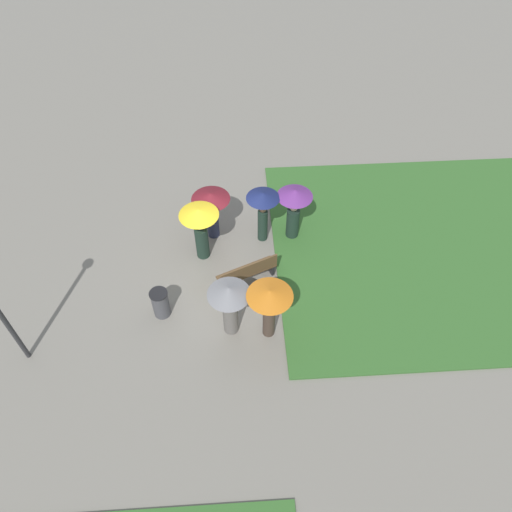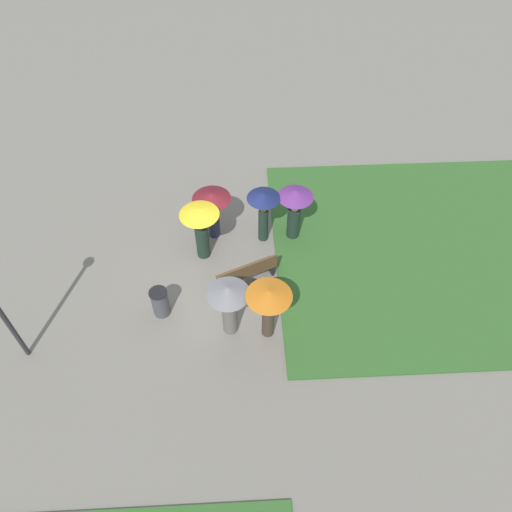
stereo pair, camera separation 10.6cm
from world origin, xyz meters
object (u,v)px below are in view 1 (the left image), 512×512
Objects in this scene: crowd_person_purple at (294,205)px; crowd_person_orange at (270,302)px; crowd_person_grey at (229,301)px; crowd_person_yellow at (200,225)px; crowd_person_maroon at (211,205)px; park_bench at (248,272)px; crowd_person_navy at (263,207)px; trash_bin at (161,303)px.

crowd_person_orange is at bearing -85.19° from crowd_person_purple.
crowd_person_orange is (-0.99, 0.17, 0.10)m from crowd_person_grey.
crowd_person_yellow is 1.10× the size of crowd_person_maroon.
crowd_person_orange is at bearing 82.20° from park_bench.
park_bench is 2.01m from crowd_person_navy.
park_bench is at bearing -27.30° from crowd_person_grey.
park_bench is 0.93× the size of crowd_person_yellow.
trash_bin is 2.49m from crowd_person_yellow.
crowd_person_purple is 0.93m from crowd_person_navy.
crowd_person_yellow is at bearing -118.33° from trash_bin.
trash_bin is 0.53× the size of crowd_person_maroon.
crowd_person_grey reaches higher than trash_bin.
trash_bin is 0.48× the size of crowd_person_yellow.
trash_bin is 0.49× the size of crowd_person_navy.
crowd_person_navy is at bearing -130.67° from park_bench.
crowd_person_maroon is (0.97, -1.96, 0.80)m from park_bench.
crowd_person_yellow is at bearing -146.32° from crowd_person_purple.
park_bench is at bearing -109.07° from crowd_person_purple.
crowd_person_purple is 3.64m from crowd_person_orange.
crowd_person_grey is 0.96× the size of crowd_person_yellow.
crowd_person_orange is at bearing -11.05° from crowd_person_yellow.
crowd_person_yellow is 1.93m from crowd_person_navy.
crowd_person_yellow is at bearing 7.06° from crowd_person_grey.
crowd_person_yellow reaches higher than crowd_person_maroon.
crowd_person_grey is at bearing 10.92° from crowd_person_navy.
park_bench is at bearing 19.81° from crowd_person_orange.
crowd_person_yellow is at bearing 36.20° from crowd_person_orange.
park_bench is 0.94× the size of crowd_person_navy.
crowd_person_orange is at bearing -79.54° from crowd_person_maroon.
crowd_person_yellow is at bearing -43.35° from crowd_person_navy.
crowd_person_orange is at bearing -108.31° from crowd_person_grey.
trash_bin is 0.50× the size of crowd_person_grey.
park_bench is 1.02× the size of crowd_person_maroon.
park_bench is 0.93× the size of crowd_person_purple.
crowd_person_maroon is 0.92× the size of crowd_person_navy.
crowd_person_orange is (0.08, 3.45, 0.05)m from crowd_person_navy.
crowd_person_navy reaches higher than crowd_person_maroon.
crowd_person_orange is at bearing 164.43° from trash_bin.
crowd_person_navy is (-0.55, -1.72, 0.88)m from park_bench.
crowd_person_grey is 0.97× the size of crowd_person_navy.
crowd_person_orange is (-1.44, 3.70, 0.13)m from crowd_person_maroon.
crowd_person_navy is at bearing -156.43° from crowd_person_purple.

